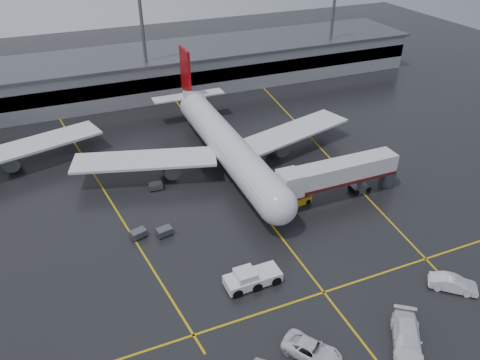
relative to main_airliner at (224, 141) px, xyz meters
name	(u,v)px	position (x,y,z in m)	size (l,w,h in m)	color
ground	(247,193)	(0.00, -9.70, -4.21)	(220.00, 220.00, 0.00)	black
apron_line_centre	(247,193)	(0.00, -9.70, -4.20)	(0.25, 90.00, 0.02)	gold
apron_line_stop	(324,292)	(0.00, -31.70, -4.20)	(60.00, 0.25, 0.02)	gold
apron_line_left	(102,188)	(-20.00, 0.30, -4.20)	(0.25, 70.00, 0.02)	gold
apron_line_right	(316,144)	(18.00, 0.30, -4.20)	(0.25, 70.00, 0.02)	gold
terminal	(164,70)	(0.00, 38.23, 0.11)	(122.00, 19.00, 8.60)	gray
light_mast_mid	(143,33)	(-5.00, 32.30, 10.27)	(3.00, 1.20, 25.45)	#595B60
light_mast_right	(333,14)	(40.00, 32.30, 10.27)	(3.00, 1.20, 25.45)	#595B60
main_airliner	(224,141)	(0.00, 0.00, 0.00)	(48.80, 45.60, 14.10)	silver
jet_bridge	(339,174)	(11.87, -15.70, -0.28)	(19.90, 3.40, 6.05)	silver
pushback_tractor	(251,278)	(-7.12, -27.34, -3.28)	(6.60, 2.92, 2.34)	silver
belt_loader	(298,200)	(5.82, -14.95, -3.61)	(3.95, 2.11, 2.41)	orange
service_van_a	(312,350)	(-5.58, -38.53, -3.39)	(2.73, 5.92, 1.64)	white
service_van_b	(407,337)	(3.86, -40.87, -3.23)	(2.74, 6.73, 1.95)	white
service_van_c	(453,284)	(13.74, -36.88, -3.34)	(1.85, 5.29, 1.74)	silver
baggage_cart_a	(164,231)	(-14.07, -14.67, -3.58)	(2.22, 1.67, 1.12)	#595B60
baggage_cart_b	(138,233)	(-17.32, -13.81, -3.58)	(2.29, 1.82, 1.12)	#595B60
baggage_cart_c	(156,186)	(-12.44, -3.37, -3.58)	(2.09, 1.44, 1.12)	#595B60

